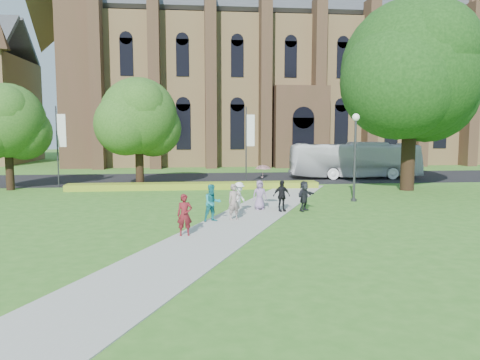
{
  "coord_description": "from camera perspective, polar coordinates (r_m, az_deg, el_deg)",
  "views": [
    {
      "loc": [
        -2.25,
        -20.46,
        4.39
      ],
      "look_at": [
        0.39,
        4.41,
        1.6
      ],
      "focal_mm": 35.0,
      "sensor_mm": 36.0,
      "label": 1
    }
  ],
  "objects": [
    {
      "name": "parasol",
      "position": [
        25.01,
        2.8,
        0.8
      ],
      "size": [
        1.02,
        1.02,
        0.72
      ],
      "primitive_type": "imported",
      "rotation": [
        0.0,
        0.0,
        -0.27
      ],
      "color": "#C78D97",
      "rests_on": "pedestrian_4"
    },
    {
      "name": "pedestrian_6",
      "position": [
        22.22,
        -0.71,
        -2.68
      ],
      "size": [
        0.72,
        0.59,
        1.71
      ],
      "primitive_type": "imported",
      "rotation": [
        0.0,
        0.0,
        0.34
      ],
      "color": "gray",
      "rests_on": "footpath"
    },
    {
      "name": "pedestrian_4",
      "position": [
        25.02,
        2.42,
        -1.83
      ],
      "size": [
        0.82,
        0.58,
        1.57
      ],
      "primitive_type": "imported",
      "rotation": [
        0.0,
        0.0,
        0.12
      ],
      "color": "gray",
      "rests_on": "footpath"
    },
    {
      "name": "road",
      "position": [
        40.76,
        -2.85,
        0.19
      ],
      "size": [
        160.0,
        10.0,
        0.02
      ],
      "primitive_type": "cube",
      "color": "black",
      "rests_on": "ground"
    },
    {
      "name": "large_tree",
      "position": [
        35.18,
        20.18,
        12.47
      ],
      "size": [
        9.6,
        9.6,
        13.2
      ],
      "color": "#332114",
      "rests_on": "ground"
    },
    {
      "name": "ground",
      "position": [
        21.04,
        0.22,
        -5.67
      ],
      "size": [
        160.0,
        160.0,
        0.0
      ],
      "primitive_type": "plane",
      "color": "#346E21",
      "rests_on": "ground"
    },
    {
      "name": "pedestrian_5",
      "position": [
        24.85,
        7.83,
        -1.92
      ],
      "size": [
        1.35,
        1.39,
        1.59
      ],
      "primitive_type": "imported",
      "rotation": [
        0.0,
        0.0,
        0.81
      ],
      "color": "#212328",
      "rests_on": "footpath"
    },
    {
      "name": "pedestrian_2",
      "position": [
        23.89,
        -0.11,
        -2.17
      ],
      "size": [
        1.06,
        1.2,
        1.61
      ],
      "primitive_type": "imported",
      "rotation": [
        0.0,
        0.0,
        1.0
      ],
      "color": "white",
      "rests_on": "footpath"
    },
    {
      "name": "flower_hedge",
      "position": [
        33.92,
        -5.58,
        -0.72
      ],
      "size": [
        18.0,
        1.4,
        0.45
      ],
      "primitive_type": "cube",
      "color": "gold",
      "rests_on": "ground"
    },
    {
      "name": "pedestrian_0",
      "position": [
        19.1,
        -6.77,
        -4.24
      ],
      "size": [
        0.64,
        0.44,
        1.7
      ],
      "primitive_type": "imported",
      "rotation": [
        0.0,
        0.0,
        0.06
      ],
      "color": "maroon",
      "rests_on": "footpath"
    },
    {
      "name": "streetlamp",
      "position": [
        28.69,
        13.86,
        4.0
      ],
      "size": [
        0.44,
        0.44,
        5.24
      ],
      "color": "#38383D",
      "rests_on": "ground"
    },
    {
      "name": "footpath",
      "position": [
        22.01,
        -0.06,
        -5.08
      ],
      "size": [
        15.58,
        28.54,
        0.04
      ],
      "primitive_type": "cube",
      "rotation": [
        0.0,
        0.0,
        -0.44
      ],
      "color": "#B2B2A8",
      "rests_on": "ground"
    },
    {
      "name": "cathedral",
      "position": [
        62.02,
        5.58,
        14.3
      ],
      "size": [
        52.6,
        18.25,
        28.0
      ],
      "color": "brown",
      "rests_on": "ground"
    },
    {
      "name": "banner_pole_1",
      "position": [
        36.95,
        -21.23,
        4.38
      ],
      "size": [
        0.7,
        0.1,
        6.0
      ],
      "color": "#38383D",
      "rests_on": "ground"
    },
    {
      "name": "tour_coach",
      "position": [
        42.03,
        13.8,
        2.36
      ],
      "size": [
        11.4,
        3.18,
        3.14
      ],
      "primitive_type": "imported",
      "rotation": [
        0.0,
        0.0,
        1.52
      ],
      "color": "white",
      "rests_on": "road"
    },
    {
      "name": "pedestrian_1",
      "position": [
        21.85,
        -3.4,
        -2.8
      ],
      "size": [
        1.02,
        0.9,
        1.74
      ],
      "primitive_type": "imported",
      "rotation": [
        0.0,
        0.0,
        0.33
      ],
      "color": "teal",
      "rests_on": "footpath"
    },
    {
      "name": "pedestrian_3",
      "position": [
        24.54,
        5.09,
        -1.94
      ],
      "size": [
        1.03,
        0.62,
        1.63
      ],
      "primitive_type": "imported",
      "rotation": [
        0.0,
        0.0,
        0.25
      ],
      "color": "black",
      "rests_on": "footpath"
    },
    {
      "name": "street_tree_1",
      "position": [
        35.17,
        -12.28,
        7.58
      ],
      "size": [
        5.6,
        5.6,
        8.05
      ],
      "color": "#332114",
      "rests_on": "ground"
    },
    {
      "name": "street_tree_0",
      "position": [
        36.75,
        -26.53,
        6.46
      ],
      "size": [
        5.2,
        5.2,
        7.5
      ],
      "color": "#332114",
      "rests_on": "ground"
    },
    {
      "name": "banner_pole_0",
      "position": [
        35.94,
        0.93,
        4.77
      ],
      "size": [
        0.7,
        0.1,
        6.0
      ],
      "color": "#38383D",
      "rests_on": "ground"
    }
  ]
}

